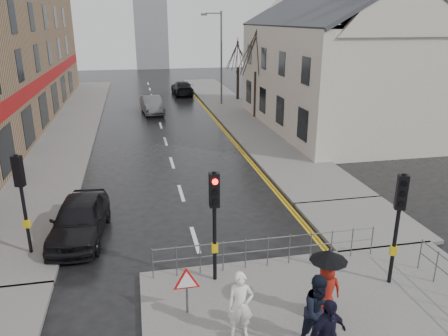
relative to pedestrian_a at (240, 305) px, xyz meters
name	(u,v)px	position (x,y,z in m)	size (l,w,h in m)	color
ground	(210,287)	(-0.36, 2.32, -1.00)	(120.00, 120.00, 0.00)	black
left_pavement	(72,123)	(-6.86, 25.32, -0.93)	(4.00, 44.00, 0.14)	#605E5B
right_pavement	(234,111)	(6.14, 27.32, -0.93)	(4.00, 40.00, 0.14)	#605E5B
pavement_bridge_right	(362,222)	(6.14, 5.32, -0.93)	(4.00, 4.20, 0.14)	#605E5B
building_right_cream	(334,60)	(11.64, 20.32, 3.78)	(9.00, 16.40, 10.10)	beige
church_tower	(150,8)	(1.14, 64.32, 8.00)	(5.00, 5.00, 18.00)	gray
traffic_signal_near_left	(214,208)	(-0.16, 2.52, 1.45)	(0.28, 0.27, 3.40)	black
traffic_signal_near_right	(399,210)	(4.84, 1.32, 1.45)	(0.34, 0.33, 3.40)	black
traffic_signal_far_left	(21,187)	(-5.85, 5.33, 1.45)	(0.34, 0.33, 3.40)	black
guard_railing_front	(268,245)	(1.59, 2.92, -0.15)	(7.14, 0.04, 1.00)	#595B5E
warning_sign	(187,283)	(-1.16, 1.12, 0.04)	(0.80, 0.07, 1.35)	#595B5E
street_lamp	(219,52)	(5.46, 30.32, 3.70)	(1.83, 0.25, 8.00)	#595B5E
tree_near	(256,52)	(7.14, 24.32, 4.13)	(2.40, 2.40, 6.58)	black
tree_far	(238,53)	(7.64, 32.32, 3.42)	(2.40, 2.40, 5.64)	black
pedestrian_a	(240,305)	(0.00, 0.00, 0.00)	(0.63, 0.41, 1.73)	white
pedestrian_b	(319,312)	(1.69, -0.71, 0.07)	(0.91, 0.71, 1.87)	black
pedestrian_with_umbrella	(327,280)	(2.31, 0.24, 0.22)	(0.96, 0.96, 1.94)	maroon
pedestrian_d	(327,336)	(1.55, -1.46, 0.03)	(1.05, 0.44, 1.80)	black
car_parked	(79,219)	(-4.36, 6.32, -0.26)	(1.75, 4.35, 1.48)	black
car_mid	(152,105)	(-0.74, 27.91, -0.30)	(1.50, 4.29, 1.41)	#494C4E
car_far	(182,88)	(2.80, 36.81, -0.31)	(1.96, 4.81, 1.40)	black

